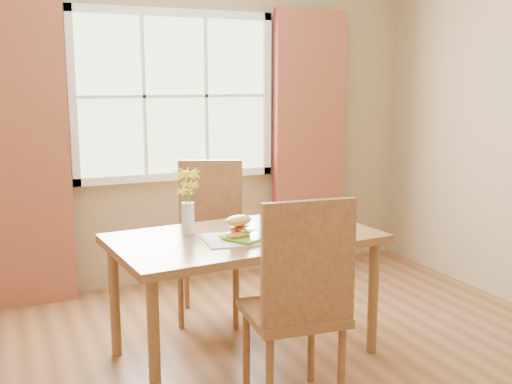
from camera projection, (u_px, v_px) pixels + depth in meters
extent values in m
cube|color=brown|center=(278.00, 383.00, 3.27)|extent=(4.20, 3.80, 0.02)
cube|color=#98815B|center=(174.00, 115.00, 4.74)|extent=(4.20, 0.02, 2.70)
cube|color=#A8C897|center=(175.00, 96.00, 4.69)|extent=(1.50, 0.02, 1.20)
cube|color=white|center=(174.00, 12.00, 4.54)|extent=(1.62, 0.04, 0.06)
cube|color=white|center=(178.00, 176.00, 4.77)|extent=(1.62, 0.04, 0.06)
cube|color=white|center=(72.00, 97.00, 4.35)|extent=(0.06, 0.04, 1.32)
cube|color=white|center=(267.00, 95.00, 4.97)|extent=(0.06, 0.04, 1.32)
cube|color=white|center=(176.00, 96.00, 4.66)|extent=(1.50, 0.03, 0.02)
cube|color=maroon|center=(22.00, 155.00, 4.21)|extent=(0.65, 0.08, 2.20)
cube|color=maroon|center=(309.00, 142.00, 5.12)|extent=(0.65, 0.08, 2.20)
cube|color=brown|center=(244.00, 239.00, 3.47)|extent=(1.58, 0.98, 0.05)
cylinder|color=brown|center=(154.00, 345.00, 2.92)|extent=(0.06, 0.06, 0.69)
cylinder|color=brown|center=(373.00, 298.00, 3.56)|extent=(0.06, 0.06, 0.69)
cylinder|color=brown|center=(115.00, 300.00, 3.52)|extent=(0.06, 0.06, 0.69)
cylinder|color=brown|center=(308.00, 266.00, 4.16)|extent=(0.06, 0.06, 0.69)
cube|color=brown|center=(293.00, 313.00, 2.96)|extent=(0.49, 0.49, 0.04)
cube|color=brown|center=(310.00, 264.00, 2.71)|extent=(0.45, 0.08, 0.58)
cylinder|color=brown|center=(270.00, 383.00, 2.77)|extent=(0.04, 0.04, 0.46)
cylinder|color=brown|center=(341.00, 372.00, 2.89)|extent=(0.04, 0.04, 0.46)
cylinder|color=brown|center=(246.00, 350.00, 3.12)|extent=(0.04, 0.04, 0.46)
cylinder|color=brown|center=(311.00, 341.00, 3.23)|extent=(0.04, 0.04, 0.46)
cube|color=brown|center=(209.00, 250.00, 4.07)|extent=(0.59, 0.59, 0.04)
cube|color=brown|center=(211.00, 200.00, 4.22)|extent=(0.43, 0.21, 0.57)
cylinder|color=brown|center=(181.00, 295.00, 3.94)|extent=(0.04, 0.04, 0.46)
cylinder|color=brown|center=(236.00, 295.00, 3.94)|extent=(0.04, 0.04, 0.46)
cylinder|color=brown|center=(186.00, 277.00, 4.30)|extent=(0.04, 0.04, 0.46)
cylinder|color=brown|center=(237.00, 277.00, 4.30)|extent=(0.04, 0.04, 0.46)
cube|color=beige|center=(244.00, 238.00, 3.37)|extent=(0.48, 0.38, 0.01)
cube|color=#7CB42D|center=(246.00, 238.00, 3.36)|extent=(0.30, 0.30, 0.01)
ellipsoid|color=gold|center=(238.00, 233.00, 3.34)|extent=(0.19, 0.16, 0.05)
ellipsoid|color=#4C8C2D|center=(247.00, 231.00, 3.34)|extent=(0.09, 0.06, 0.01)
cylinder|color=red|center=(237.00, 227.00, 3.33)|extent=(0.09, 0.09, 0.01)
cylinder|color=red|center=(242.00, 225.00, 3.35)|extent=(0.08, 0.08, 0.01)
ellipsoid|color=gold|center=(238.00, 220.00, 3.33)|extent=(0.19, 0.16, 0.06)
cylinder|color=silver|center=(288.00, 223.00, 3.47)|extent=(0.09, 0.09, 0.13)
cylinder|color=silver|center=(288.00, 225.00, 3.47)|extent=(0.08, 0.08, 0.11)
cylinder|color=silver|center=(188.00, 218.00, 3.48)|extent=(0.07, 0.07, 0.19)
cylinder|color=silver|center=(188.00, 226.00, 3.48)|extent=(0.06, 0.06, 0.09)
cylinder|color=#3D7028|center=(188.00, 204.00, 3.46)|extent=(0.01, 0.01, 0.35)
cylinder|color=#3D7028|center=(190.00, 209.00, 3.46)|extent=(0.01, 0.01, 0.29)
cylinder|color=#3D7028|center=(186.00, 213.00, 3.48)|extent=(0.01, 0.01, 0.25)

